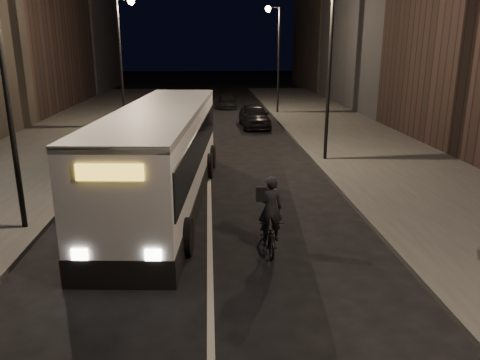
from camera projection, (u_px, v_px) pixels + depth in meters
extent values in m
plane|color=black|center=(210.00, 292.00, 10.78)|extent=(180.00, 180.00, 0.00)
cube|color=#343432|center=(370.00, 150.00, 24.71)|extent=(7.00, 70.00, 0.16)
cube|color=#343432|center=(40.00, 155.00, 23.62)|extent=(7.00, 70.00, 0.16)
cylinder|color=black|center=(329.00, 74.00, 21.46)|extent=(0.16, 0.16, 8.00)
cylinder|color=black|center=(279.00, 61.00, 36.78)|extent=(0.16, 0.16, 8.00)
cube|color=black|center=(274.00, 7.00, 35.63)|extent=(0.90, 0.08, 0.08)
sphere|color=#FFD18C|center=(268.00, 9.00, 35.63)|extent=(0.44, 0.44, 0.44)
cylinder|color=black|center=(7.00, 94.00, 13.08)|extent=(0.16, 0.16, 8.00)
cylinder|color=black|center=(121.00, 65.00, 30.32)|extent=(0.16, 0.16, 8.00)
sphere|color=#FFD18C|center=(131.00, 1.00, 29.28)|extent=(0.44, 0.44, 0.44)
cube|color=silver|center=(163.00, 156.00, 16.47)|extent=(3.65, 12.79, 3.36)
cube|color=black|center=(162.00, 143.00, 16.34)|extent=(3.70, 12.38, 1.21)
cube|color=silver|center=(161.00, 110.00, 16.01)|extent=(3.68, 12.79, 0.19)
cube|color=gold|center=(110.00, 172.00, 10.09)|extent=(1.48, 0.25, 0.37)
cylinder|color=black|center=(88.00, 236.00, 12.58)|extent=(0.45, 1.08, 1.05)
cylinder|color=black|center=(185.00, 237.00, 12.54)|extent=(0.45, 1.08, 1.05)
cylinder|color=black|center=(150.00, 161.00, 20.65)|extent=(0.45, 1.08, 1.05)
cylinder|color=black|center=(210.00, 161.00, 20.61)|extent=(0.45, 1.08, 1.05)
imported|color=black|center=(269.00, 233.00, 12.88)|extent=(0.70, 1.91, 0.99)
imported|color=black|center=(270.00, 209.00, 12.47)|extent=(0.67, 0.45, 1.81)
imported|color=black|center=(254.00, 116.00, 31.70)|extent=(2.00, 4.67, 1.57)
imported|color=#38393B|center=(155.00, 119.00, 31.30)|extent=(1.44, 4.04, 1.33)
imported|color=black|center=(227.00, 101.00, 41.63)|extent=(1.90, 4.21, 1.20)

